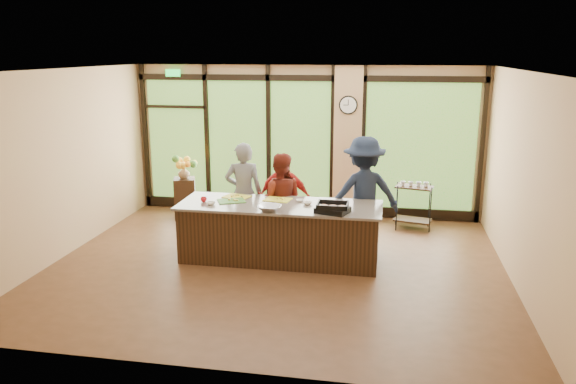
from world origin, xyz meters
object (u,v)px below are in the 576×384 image
at_px(island_base, 280,233).
at_px(roasting_pan, 333,210).
at_px(cook_right, 363,194).
at_px(cook_left, 244,193).
at_px(flower_stand, 185,198).
at_px(bar_cart, 414,201).

bearing_deg(island_base, roasting_pan, -20.47).
bearing_deg(island_base, cook_right, 30.62).
bearing_deg(cook_left, flower_stand, -49.14).
bearing_deg(bar_cart, island_base, -123.44).
relative_size(cook_right, bar_cart, 2.10).
distance_m(island_base, bar_cart, 2.95).
height_order(flower_stand, bar_cart, bar_cart).
xyz_separation_m(island_base, flower_stand, (-2.31, 1.91, -0.03)).
relative_size(island_base, flower_stand, 3.79).
relative_size(cook_left, roasting_pan, 3.86).
bearing_deg(cook_right, island_base, 13.15).
distance_m(cook_left, cook_right, 2.05).
bearing_deg(cook_left, island_base, 126.60).
bearing_deg(cook_right, bar_cart, -142.42).
bearing_deg(roasting_pan, flower_stand, 163.50).
height_order(island_base, cook_left, cook_left).
bearing_deg(roasting_pan, bar_cart, 79.84).
bearing_deg(island_base, cook_left, 137.53).
bearing_deg(bar_cart, cook_right, -111.50).
xyz_separation_m(flower_stand, bar_cart, (4.46, 0.10, 0.14)).
height_order(roasting_pan, flower_stand, roasting_pan).
height_order(cook_right, bar_cart, cook_right).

